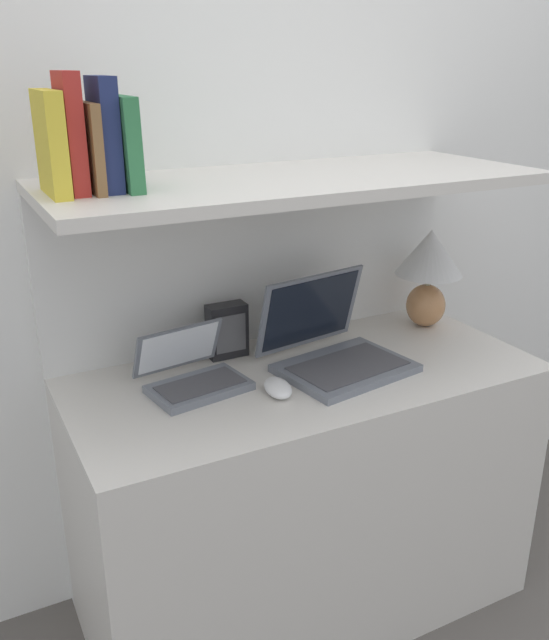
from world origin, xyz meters
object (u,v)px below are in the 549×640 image
object	(u,v)px
book_red	(71,134)
book_yellow	(51,144)
book_navy	(104,135)
computer_mouse	(278,388)
router_box	(227,330)
laptop_large	(334,349)
table_lamp	(429,266)
book_brown	(90,148)
laptop_small	(193,375)
book_green	(123,143)

from	to	relation	value
book_red	book_yellow	bearing A→B (deg)	180.00
book_navy	computer_mouse	bearing A→B (deg)	-22.07
computer_mouse	router_box	distance (m)	0.28
laptop_large	book_red	distance (m)	0.86
table_lamp	book_brown	distance (m)	1.08
laptop_small	computer_mouse	size ratio (longest dim) A/B	2.26
book_green	book_yellow	bearing A→B (deg)	180.00
router_box	book_navy	bearing A→B (deg)	-157.24
book_yellow	book_navy	bearing A→B (deg)	0.00
laptop_large	table_lamp	bearing A→B (deg)	17.33
book_brown	book_green	distance (m)	0.07
laptop_small	computer_mouse	xyz separation A→B (m)	(0.17, -0.14, -0.02)
book_brown	laptop_large	bearing A→B (deg)	-5.55
book_brown	book_navy	xyz separation A→B (m)	(0.03, 0.00, 0.03)
book_navy	book_yellow	bearing A→B (deg)	180.00
router_box	laptop_large	bearing A→B (deg)	-40.20
book_yellow	router_box	bearing A→B (deg)	17.35
book_green	book_red	bearing A→B (deg)	180.00
book_red	computer_mouse	bearing A→B (deg)	-18.62
laptop_large	computer_mouse	bearing A→B (deg)	-159.11
table_lamp	router_box	xyz separation A→B (m)	(-0.64, 0.06, -0.12)
computer_mouse	book_brown	bearing A→B (deg)	159.70
laptop_large	book_green	size ratio (longest dim) A/B	1.92
book_brown	book_green	size ratio (longest dim) A/B	0.94
router_box	book_yellow	xyz separation A→B (m)	(-0.44, -0.14, 0.54)
router_box	book_brown	world-z (taller)	book_brown
computer_mouse	router_box	size ratio (longest dim) A/B	0.78
table_lamp	book_red	size ratio (longest dim) A/B	1.24
table_lamp	computer_mouse	distance (m)	0.68
laptop_large	book_navy	size ratio (longest dim) A/B	1.60
book_brown	book_navy	world-z (taller)	book_navy
book_red	book_navy	size ratio (longest dim) A/B	1.04
laptop_small	laptop_large	bearing A→B (deg)	-7.98
book_navy	book_red	bearing A→B (deg)	180.00
router_box	book_navy	size ratio (longest dim) A/B	0.65
router_box	book_green	size ratio (longest dim) A/B	0.77
laptop_large	router_box	size ratio (longest dim) A/B	2.48
table_lamp	book_red	bearing A→B (deg)	-176.02
laptop_large	book_green	xyz separation A→B (m)	(-0.52, 0.06, 0.56)
book_yellow	book_green	xyz separation A→B (m)	(0.15, 0.00, -0.01)
book_brown	book_navy	distance (m)	0.04
book_brown	laptop_small	bearing A→B (deg)	-0.87
laptop_large	computer_mouse	size ratio (longest dim) A/B	3.16
router_box	book_brown	bearing A→B (deg)	-159.13
computer_mouse	book_navy	xyz separation A→B (m)	(-0.34, 0.14, 0.61)
laptop_small	book_navy	distance (m)	0.62
table_lamp	book_brown	world-z (taller)	book_brown
laptop_small	router_box	distance (m)	0.21
laptop_large	book_brown	distance (m)	0.81
router_box	book_red	xyz separation A→B (m)	(-0.39, -0.14, 0.56)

